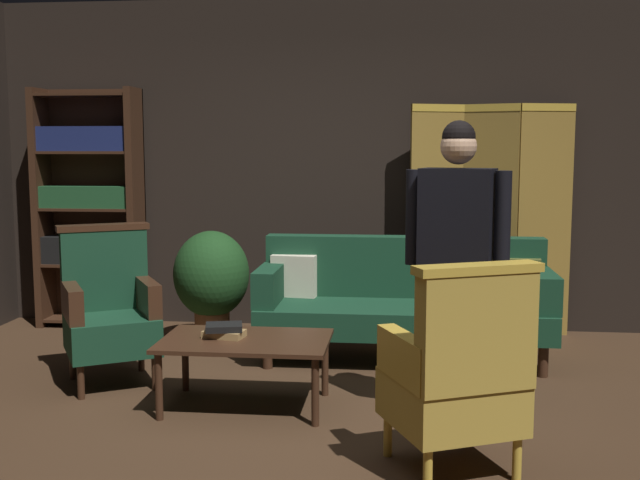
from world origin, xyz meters
TOP-DOWN VIEW (x-y plane):
  - ground_plane at (0.00, 0.00)m, footprint 10.00×10.00m
  - back_wall at (0.00, 2.45)m, footprint 7.20×0.10m
  - folding_screen at (1.25, 2.23)m, footprint 1.32×0.19m
  - bookshelf at (-2.15, 2.19)m, footprint 0.90×0.32m
  - velvet_couch at (0.55, 1.45)m, footprint 2.12×0.78m
  - coffee_table at (-0.39, 0.23)m, footprint 1.00×0.64m
  - armchair_gilt_accent at (0.81, -0.59)m, footprint 0.76×0.76m
  - armchair_wing_left at (-1.38, 0.64)m, footprint 0.79×0.79m
  - standing_figure at (0.84, 0.14)m, footprint 0.57×0.32m
  - potted_plant at (-0.97, 1.73)m, footprint 0.60×0.60m
  - book_tan_leather at (-0.52, 0.26)m, footprint 0.26×0.18m
  - book_black_cloth at (-0.52, 0.26)m, footprint 0.25×0.21m

SIDE VIEW (x-z plane):
  - ground_plane at x=0.00m, z-range 0.00..0.00m
  - coffee_table at x=-0.39m, z-range 0.16..0.58m
  - book_tan_leather at x=-0.52m, z-range 0.42..0.46m
  - velvet_couch at x=0.55m, z-range 0.01..0.89m
  - book_black_cloth at x=-0.52m, z-range 0.46..0.50m
  - armchair_gilt_accent at x=0.81m, z-range -0.03..1.01m
  - armchair_wing_left at x=-1.38m, z-range -0.03..1.01m
  - potted_plant at x=-0.97m, z-range 0.07..0.97m
  - folding_screen at x=1.25m, z-range 0.04..1.94m
  - standing_figure at x=0.84m, z-range 0.17..1.88m
  - bookshelf at x=-2.15m, z-range 0.04..2.09m
  - back_wall at x=0.00m, z-range 0.00..2.80m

